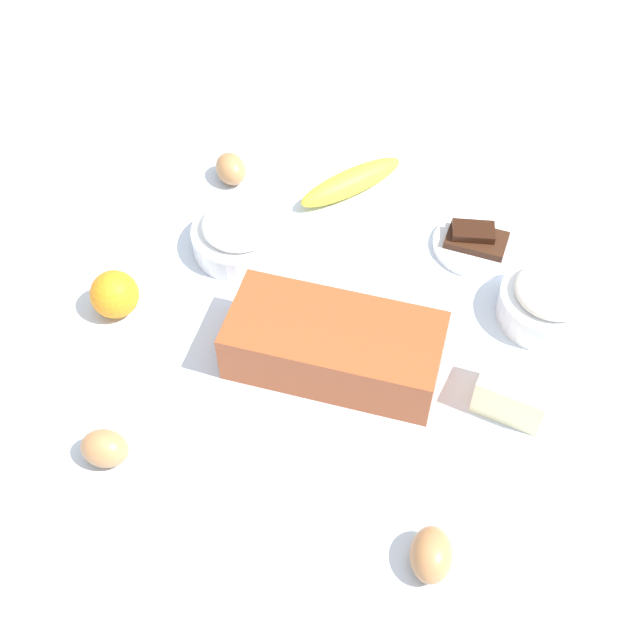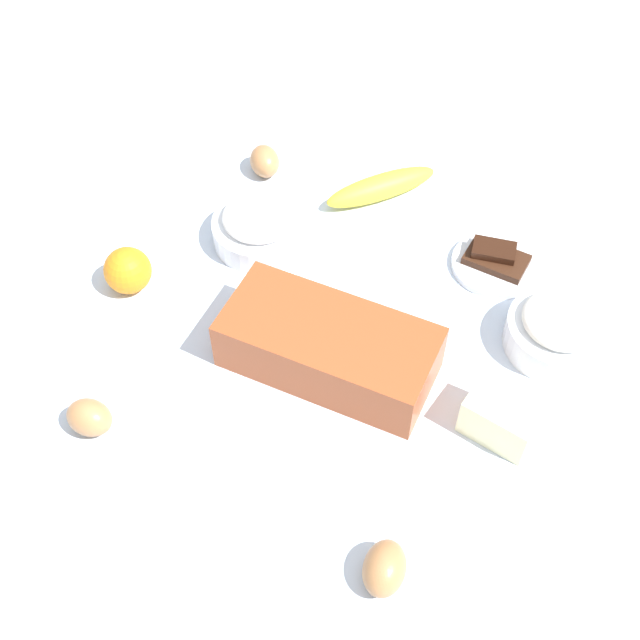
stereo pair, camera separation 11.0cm
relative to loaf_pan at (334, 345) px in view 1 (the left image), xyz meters
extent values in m
cube|color=silver|center=(0.03, -0.03, -0.05)|extent=(2.40, 2.40, 0.02)
cube|color=#9E4723|center=(0.00, 0.00, 0.00)|extent=(0.30, 0.17, 0.08)
cube|color=black|center=(0.00, 0.00, 0.00)|extent=(0.28, 0.16, 0.07)
cylinder|color=white|center=(-0.24, -0.20, -0.02)|extent=(0.14, 0.14, 0.04)
torus|color=white|center=(-0.24, -0.20, 0.00)|extent=(0.14, 0.14, 0.01)
ellipsoid|color=white|center=(-0.24, -0.20, 0.01)|extent=(0.11, 0.11, 0.04)
cylinder|color=white|center=(0.21, -0.14, -0.02)|extent=(0.15, 0.15, 0.04)
torus|color=white|center=(0.21, -0.14, -0.01)|extent=(0.15, 0.15, 0.01)
ellipsoid|color=white|center=(0.21, -0.14, 0.01)|extent=(0.11, 0.11, 0.04)
ellipsoid|color=yellow|center=(0.11, -0.33, -0.02)|extent=(0.14, 0.18, 0.04)
sphere|color=orange|center=(0.32, 0.04, -0.01)|extent=(0.07, 0.07, 0.07)
cube|color=#F4EDB2|center=(-0.24, -0.03, -0.01)|extent=(0.09, 0.07, 0.06)
ellipsoid|color=#AE7647|center=(-0.21, 0.21, -0.02)|extent=(0.07, 0.08, 0.05)
ellipsoid|color=#B57B4A|center=(0.20, 0.25, -0.02)|extent=(0.07, 0.06, 0.05)
ellipsoid|color=#B37949|center=(0.30, -0.27, -0.02)|extent=(0.08, 0.08, 0.05)
cylinder|color=white|center=(-0.11, -0.29, -0.04)|extent=(0.13, 0.13, 0.01)
cube|color=#381E11|center=(-0.11, -0.29, -0.03)|extent=(0.09, 0.06, 0.01)
cube|color=black|center=(-0.10, -0.29, -0.01)|extent=(0.07, 0.06, 0.01)
camera|label=1|loc=(-0.25, 0.60, 0.86)|focal=45.96mm
camera|label=2|loc=(-0.34, 0.55, 0.86)|focal=45.96mm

